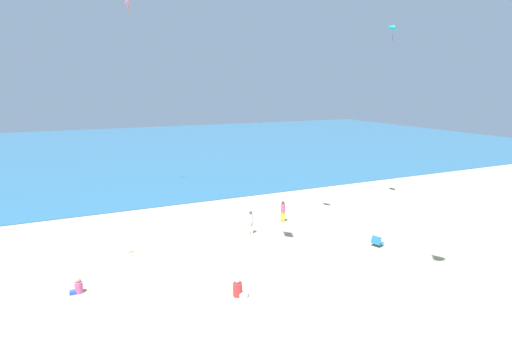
# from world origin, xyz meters

# --- Properties ---
(ground_plane) EXTENTS (120.00, 120.00, 0.00)m
(ground_plane) POSITION_xyz_m (0.00, 10.00, 0.00)
(ground_plane) COLOR #C6B58C
(ocean_water) EXTENTS (120.00, 60.00, 0.05)m
(ocean_water) POSITION_xyz_m (0.00, 50.03, 0.03)
(ocean_water) COLOR teal
(ocean_water) RESTS_ON ground_plane
(beach_chair_mid_beach) EXTENTS (0.73, 0.71, 0.58)m
(beach_chair_mid_beach) POSITION_xyz_m (6.88, 7.83, 0.26)
(beach_chair_mid_beach) COLOR #2370B2
(beach_chair_mid_beach) RESTS_ON ground_plane
(person_0) EXTENTS (0.36, 0.36, 1.39)m
(person_0) POSITION_xyz_m (1.42, 12.41, 0.80)
(person_0) COLOR white
(person_0) RESTS_ON ground_plane
(person_1) EXTENTS (0.38, 0.38, 1.38)m
(person_1) POSITION_xyz_m (4.17, 13.53, 0.80)
(person_1) COLOR yellow
(person_1) RESTS_ON ground_plane
(person_2) EXTENTS (0.71, 0.65, 0.80)m
(person_2) POSITION_xyz_m (-1.97, 6.06, 0.29)
(person_2) COLOR red
(person_2) RESTS_ON ground_plane
(person_4) EXTENTS (0.54, 0.32, 0.67)m
(person_4) POSITION_xyz_m (-7.98, 9.10, 0.25)
(person_4) COLOR #D8599E
(person_4) RESTS_ON ground_plane
(kite_pink) EXTENTS (0.53, 0.43, 1.13)m
(kite_pink) POSITION_xyz_m (-2.93, 25.41, 14.65)
(kite_pink) COLOR pink
(kite_teal) EXTENTS (0.82, 0.90, 1.17)m
(kite_teal) POSITION_xyz_m (12.84, 14.02, 12.45)
(kite_teal) COLOR #1EADAD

